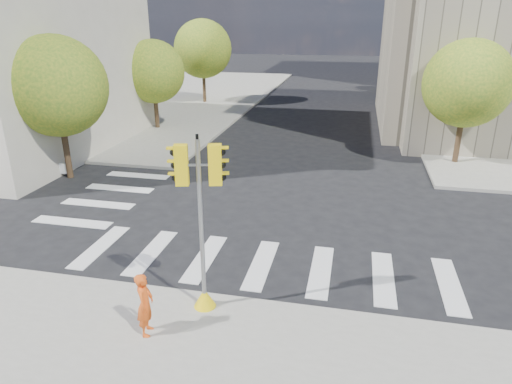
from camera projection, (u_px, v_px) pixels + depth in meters
ground at (276, 236)px, 15.68m from camera, size 160.00×160.00×0.00m
sidewalk_far_left at (116, 95)px, 43.33m from camera, size 28.00×40.00×0.15m
tree_lw_near at (57, 86)px, 19.90m from camera, size 4.40×4.40×6.41m
tree_lw_mid at (153, 72)px, 29.18m from camera, size 4.00×4.00×5.77m
tree_lw_far at (203, 49)px, 38.02m from camera, size 4.80×4.80×6.95m
tree_re_near at (467, 84)px, 21.84m from camera, size 4.20×4.20×6.16m
tree_re_mid at (433, 57)px, 32.68m from camera, size 4.60×4.60×6.66m
tree_re_far at (415, 52)px, 43.79m from camera, size 4.00×4.00×5.88m
lamp_near at (463, 65)px, 25.20m from camera, size 0.35×0.18×8.11m
lamp_far at (430, 48)px, 37.97m from camera, size 0.35×0.18×8.11m
traffic_signal at (202, 239)px, 10.95m from camera, size 1.08×0.56×4.48m
photographer at (145, 304)px, 10.38m from camera, size 0.48×0.63×1.56m
planter_wall at (11, 165)px, 21.87m from camera, size 6.01×0.84×0.50m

